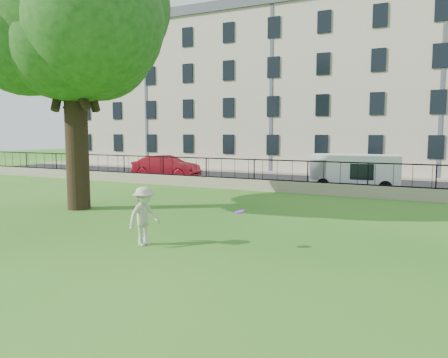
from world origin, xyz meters
The scene contains 11 objects.
ground centered at (0.00, 0.00, 0.00)m, with size 120.00×120.00×0.00m, color #276117.
retaining_wall centered at (0.00, 12.00, 0.30)m, with size 50.00×0.40×0.60m, color gray.
iron_railing centered at (0.00, 12.00, 1.15)m, with size 50.00×0.05×1.13m.
street centered at (0.00, 16.70, 0.01)m, with size 60.00×9.00×0.01m, color black.
sidewalk centered at (0.00, 21.90, 0.06)m, with size 60.00×1.40×0.12m, color gray.
building_row centered at (0.00, 27.57, 6.92)m, with size 56.40×10.40×13.80m.
tree centered at (-7.45, 3.42, 7.80)m, with size 8.88×7.16×11.49m.
man centered at (-1.28, -0.23, 0.84)m, with size 1.08×0.62×1.67m, color #BDB999.
frisbee centered at (1.30, 0.61, 1.03)m, with size 0.27×0.27×0.03m, color purple.
red_sedan centered at (-11.00, 15.29, 0.78)m, with size 1.66×4.75×1.57m, color maroon.
white_van centered at (2.00, 14.40, 0.98)m, with size 4.68×1.82×1.96m, color silver.
Camera 1 is at (6.14, -10.08, 3.19)m, focal length 35.00 mm.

